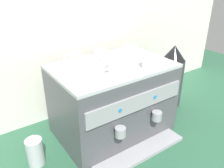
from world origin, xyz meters
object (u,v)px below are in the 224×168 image
(ceramic_bowl_1, at_px, (130,49))
(coffee_grinder, at_px, (171,76))
(espresso_machine, at_px, (112,99))
(milk_pitcher, at_px, (35,152))
(ceramic_cup_3, at_px, (114,64))
(ceramic_bowl_3, at_px, (94,69))
(ceramic_cup_0, at_px, (129,53))
(ceramic_bowl_2, at_px, (155,61))
(ceramic_bowl_0, at_px, (71,66))
(ceramic_cup_2, at_px, (101,55))
(ceramic_cup_4, at_px, (75,58))
(ceramic_cup_1, at_px, (148,61))

(ceramic_bowl_1, height_order, coffee_grinder, ceramic_bowl_1)
(espresso_machine, relative_size, milk_pitcher, 4.39)
(ceramic_cup_3, relative_size, ceramic_bowl_3, 0.97)
(ceramic_cup_3, bearing_deg, ceramic_cup_0, 29.85)
(ceramic_bowl_2, bearing_deg, ceramic_bowl_0, 155.17)
(ceramic_cup_2, height_order, ceramic_cup_3, ceramic_cup_3)
(ceramic_cup_0, relative_size, milk_pitcher, 0.76)
(ceramic_cup_3, bearing_deg, espresso_machine, 60.08)
(coffee_grinder, relative_size, milk_pitcher, 3.04)
(ceramic_bowl_1, distance_m, ceramic_bowl_2, 0.24)
(ceramic_cup_3, xyz_separation_m, ceramic_bowl_0, (-0.17, 0.15, -0.02))
(espresso_machine, distance_m, ceramic_cup_2, 0.27)
(ceramic_cup_0, relative_size, ceramic_cup_4, 1.26)
(ceramic_cup_1, height_order, ceramic_bowl_0, ceramic_cup_1)
(espresso_machine, xyz_separation_m, ceramic_cup_4, (-0.16, 0.14, 0.25))
(ceramic_bowl_1, bearing_deg, ceramic_cup_3, -143.49)
(ceramic_bowl_1, xyz_separation_m, milk_pitcher, (-0.72, -0.14, -0.39))
(ceramic_cup_0, height_order, ceramic_cup_1, ceramic_cup_1)
(ceramic_cup_3, bearing_deg, ceramic_bowl_3, 152.34)
(ceramic_cup_3, height_order, ceramic_bowl_1, ceramic_cup_3)
(ceramic_bowl_3, height_order, coffee_grinder, ceramic_bowl_3)
(ceramic_cup_4, height_order, ceramic_bowl_0, ceramic_cup_4)
(ceramic_cup_0, distance_m, ceramic_cup_4, 0.32)
(espresso_machine, xyz_separation_m, ceramic_bowl_3, (-0.14, -0.03, 0.24))
(ceramic_cup_4, distance_m, ceramic_bowl_2, 0.45)
(ceramic_bowl_0, relative_size, ceramic_bowl_2, 1.03)
(espresso_machine, height_order, ceramic_cup_2, ceramic_cup_2)
(ceramic_bowl_2, distance_m, coffee_grinder, 0.43)
(ceramic_cup_3, xyz_separation_m, ceramic_bowl_1, (0.27, 0.20, -0.02))
(ceramic_bowl_2, relative_size, milk_pitcher, 0.61)
(ceramic_cup_0, xyz_separation_m, ceramic_bowl_1, (0.09, 0.10, -0.02))
(ceramic_cup_2, xyz_separation_m, ceramic_bowl_2, (0.23, -0.21, -0.02))
(ceramic_cup_3, distance_m, ceramic_bowl_3, 0.11)
(coffee_grinder, bearing_deg, ceramic_bowl_2, -156.21)
(ceramic_bowl_0, height_order, coffee_grinder, ceramic_bowl_0)
(ceramic_bowl_0, bearing_deg, ceramic_cup_1, -32.84)
(ceramic_cup_4, xyz_separation_m, ceramic_bowl_0, (-0.06, -0.07, -0.02))
(coffee_grinder, xyz_separation_m, milk_pitcher, (-1.04, -0.04, -0.15))
(espresso_machine, relative_size, ceramic_cup_3, 5.66)
(ceramic_cup_4, relative_size, coffee_grinder, 0.20)
(ceramic_bowl_3, distance_m, coffee_grinder, 0.72)
(ceramic_cup_3, relative_size, ceramic_bowl_1, 1.11)
(ceramic_cup_0, height_order, ceramic_cup_3, ceramic_cup_3)
(ceramic_cup_1, distance_m, ceramic_bowl_0, 0.41)
(ceramic_cup_3, height_order, ceramic_bowl_3, ceramic_cup_3)
(ceramic_cup_2, height_order, ceramic_bowl_2, ceramic_cup_2)
(milk_pitcher, bearing_deg, ceramic_bowl_0, 17.92)
(espresso_machine, relative_size, coffee_grinder, 1.45)
(ceramic_bowl_0, height_order, milk_pitcher, ceramic_bowl_0)
(ceramic_cup_1, bearing_deg, ceramic_cup_0, 87.90)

